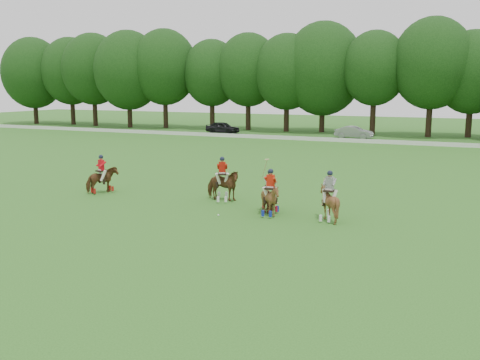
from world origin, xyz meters
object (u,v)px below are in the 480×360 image
at_px(polo_red_b, 222,185).
at_px(polo_stripe_b, 329,203).
at_px(polo_red_a, 102,180).
at_px(polo_ball, 218,215).
at_px(car_left, 223,127).
at_px(polo_stripe_a, 270,197).
at_px(car_mid, 354,132).
at_px(polo_red_c, 270,199).

relative_size(polo_red_b, polo_stripe_b, 1.03).
distance_m(polo_red_a, polo_ball, 8.91).
xyz_separation_m(polo_red_a, polo_ball, (8.60, -2.23, -0.75)).
height_order(car_left, polo_ball, car_left).
distance_m(car_left, polo_red_a, 39.82).
bearing_deg(polo_stripe_a, polo_red_a, 178.43).
xyz_separation_m(car_left, polo_red_a, (10.90, -38.30, 0.03)).
bearing_deg(polo_red_a, polo_stripe_b, -3.63).
distance_m(polo_red_a, polo_stripe_a, 10.48).
distance_m(car_mid, polo_stripe_b, 39.85).
height_order(car_left, polo_red_c, polo_red_c).
bearing_deg(polo_red_b, polo_ball, -67.19).
xyz_separation_m(car_mid, polo_red_a, (-6.26, -38.30, 0.07)).
distance_m(polo_red_c, polo_ball, 2.60).
relative_size(car_mid, polo_stripe_b, 1.89).
height_order(polo_red_b, polo_stripe_a, polo_stripe_a).
distance_m(polo_stripe_a, polo_stripe_b, 3.18).
height_order(polo_red_a, polo_red_c, polo_red_c).
height_order(car_left, car_mid, car_left).
relative_size(polo_red_b, polo_ball, 26.65).
bearing_deg(polo_stripe_b, polo_red_b, 164.16).
relative_size(car_left, polo_stripe_a, 1.70).
xyz_separation_m(car_left, car_mid, (17.17, 0.00, -0.04)).
bearing_deg(polo_red_c, polo_red_a, 174.20).
bearing_deg(polo_ball, car_left, 115.69).
relative_size(car_mid, polo_stripe_a, 1.67).
relative_size(car_left, car_mid, 1.02).
relative_size(polo_red_a, polo_ball, 24.77).
bearing_deg(car_mid, polo_red_a, 172.29).
xyz_separation_m(car_left, polo_red_c, (21.71, -39.40, 0.04)).
bearing_deg(polo_stripe_a, polo_ball, -134.07).
bearing_deg(polo_red_b, polo_stripe_b, -15.84).
bearing_deg(polo_red_c, polo_stripe_b, 4.82).
height_order(car_mid, polo_stripe_b, polo_stripe_b).
relative_size(polo_red_b, polo_red_c, 1.06).
height_order(polo_red_c, polo_ball, polo_red_c).
bearing_deg(polo_stripe_b, polo_red_a, 176.37).
xyz_separation_m(polo_red_a, polo_red_c, (10.81, -1.10, 0.01)).
bearing_deg(car_mid, polo_red_b, -176.89).
bearing_deg(polo_ball, polo_red_b, 112.81).
relative_size(polo_red_a, polo_red_c, 0.99).
distance_m(car_left, polo_stripe_a, 44.12).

